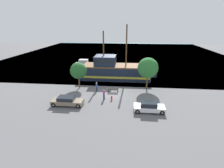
{
  "coord_description": "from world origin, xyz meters",
  "views": [
    {
      "loc": [
        3.07,
        -28.29,
        11.9
      ],
      "look_at": [
        0.09,
        2.0,
        1.2
      ],
      "focal_mm": 28.0,
      "sensor_mm": 36.0,
      "label": 1
    }
  ],
  "objects_px": {
    "fire_hydrant": "(112,98)",
    "bench_promenade_east": "(113,90)",
    "parked_car_curb_mid": "(149,107)",
    "pedestrian_walking_near": "(97,87)",
    "pedestrian_walking_far": "(104,95)",
    "moored_boat_dockside": "(85,64)",
    "parked_car_curb_front": "(67,101)",
    "pirate_ship": "(115,70)"
  },
  "relations": [
    {
      "from": "fire_hydrant",
      "to": "bench_promenade_east",
      "type": "bearing_deg",
      "value": 91.12
    },
    {
      "from": "fire_hydrant",
      "to": "pedestrian_walking_near",
      "type": "xyz_separation_m",
      "value": [
        -3.12,
        3.63,
        0.46
      ]
    },
    {
      "from": "bench_promenade_east",
      "to": "parked_car_curb_front",
      "type": "bearing_deg",
      "value": -137.25
    },
    {
      "from": "pirate_ship",
      "to": "moored_boat_dockside",
      "type": "bearing_deg",
      "value": 132.49
    },
    {
      "from": "parked_car_curb_mid",
      "to": "bench_promenade_east",
      "type": "height_order",
      "value": "parked_car_curb_mid"
    },
    {
      "from": "fire_hydrant",
      "to": "bench_promenade_east",
      "type": "height_order",
      "value": "bench_promenade_east"
    },
    {
      "from": "parked_car_curb_front",
      "to": "pedestrian_walking_near",
      "type": "bearing_deg",
      "value": 61.11
    },
    {
      "from": "bench_promenade_east",
      "to": "parked_car_curb_mid",
      "type": "bearing_deg",
      "value": -50.15
    },
    {
      "from": "pedestrian_walking_near",
      "to": "parked_car_curb_mid",
      "type": "bearing_deg",
      "value": -38.75
    },
    {
      "from": "pedestrian_walking_near",
      "to": "pedestrian_walking_far",
      "type": "relative_size",
      "value": 1.0
    },
    {
      "from": "pirate_ship",
      "to": "fire_hydrant",
      "type": "relative_size",
      "value": 21.44
    },
    {
      "from": "pedestrian_walking_near",
      "to": "pedestrian_walking_far",
      "type": "height_order",
      "value": "pedestrian_walking_near"
    },
    {
      "from": "parked_car_curb_front",
      "to": "fire_hydrant",
      "type": "distance_m",
      "value": 7.01
    },
    {
      "from": "pedestrian_walking_near",
      "to": "pedestrian_walking_far",
      "type": "distance_m",
      "value": 3.99
    },
    {
      "from": "parked_car_curb_mid",
      "to": "pedestrian_walking_near",
      "type": "xyz_separation_m",
      "value": [
        -8.75,
        7.02,
        0.14
      ]
    },
    {
      "from": "parked_car_curb_front",
      "to": "fire_hydrant",
      "type": "xyz_separation_m",
      "value": [
        6.53,
        2.54,
        -0.3
      ]
    },
    {
      "from": "parked_car_curb_front",
      "to": "pedestrian_walking_far",
      "type": "distance_m",
      "value": 5.88
    },
    {
      "from": "parked_car_curb_front",
      "to": "pedestrian_walking_far",
      "type": "bearing_deg",
      "value": 26.65
    },
    {
      "from": "bench_promenade_east",
      "to": "pedestrian_walking_near",
      "type": "xyz_separation_m",
      "value": [
        -3.05,
        0.2,
        0.43
      ]
    },
    {
      "from": "parked_car_curb_mid",
      "to": "bench_promenade_east",
      "type": "bearing_deg",
      "value": 129.85
    },
    {
      "from": "parked_car_curb_front",
      "to": "fire_hydrant",
      "type": "bearing_deg",
      "value": 21.26
    },
    {
      "from": "parked_car_curb_mid",
      "to": "bench_promenade_east",
      "type": "xyz_separation_m",
      "value": [
        -5.69,
        6.82,
        -0.29
      ]
    },
    {
      "from": "pirate_ship",
      "to": "moored_boat_dockside",
      "type": "distance_m",
      "value": 14.06
    },
    {
      "from": "fire_hydrant",
      "to": "parked_car_curb_front",
      "type": "bearing_deg",
      "value": -158.74
    },
    {
      "from": "moored_boat_dockside",
      "to": "fire_hydrant",
      "type": "distance_m",
      "value": 24.22
    },
    {
      "from": "parked_car_curb_mid",
      "to": "pedestrian_walking_far",
      "type": "relative_size",
      "value": 2.5
    },
    {
      "from": "pirate_ship",
      "to": "pedestrian_walking_far",
      "type": "xyz_separation_m",
      "value": [
        -0.83,
        -11.67,
        -1.03
      ]
    },
    {
      "from": "fire_hydrant",
      "to": "pedestrian_walking_near",
      "type": "bearing_deg",
      "value": 130.68
    },
    {
      "from": "parked_car_curb_front",
      "to": "parked_car_curb_mid",
      "type": "distance_m",
      "value": 12.18
    },
    {
      "from": "moored_boat_dockside",
      "to": "fire_hydrant",
      "type": "bearing_deg",
      "value": -65.83
    },
    {
      "from": "moored_boat_dockside",
      "to": "parked_car_curb_mid",
      "type": "bearing_deg",
      "value": -58.62
    },
    {
      "from": "parked_car_curb_mid",
      "to": "pedestrian_walking_near",
      "type": "bearing_deg",
      "value": 141.25
    },
    {
      "from": "pedestrian_walking_far",
      "to": "moored_boat_dockside",
      "type": "bearing_deg",
      "value": 111.44
    },
    {
      "from": "moored_boat_dockside",
      "to": "parked_car_curb_front",
      "type": "relative_size",
      "value": 1.26
    },
    {
      "from": "parked_car_curb_mid",
      "to": "parked_car_curb_front",
      "type": "bearing_deg",
      "value": 176.0
    },
    {
      "from": "pirate_ship",
      "to": "fire_hydrant",
      "type": "bearing_deg",
      "value": -87.82
    },
    {
      "from": "moored_boat_dockside",
      "to": "pedestrian_walking_near",
      "type": "bearing_deg",
      "value": -69.8
    },
    {
      "from": "bench_promenade_east",
      "to": "pedestrian_walking_near",
      "type": "distance_m",
      "value": 3.09
    },
    {
      "from": "moored_boat_dockside",
      "to": "fire_hydrant",
      "type": "xyz_separation_m",
      "value": [
        9.92,
        -22.1,
        -0.35
      ]
    },
    {
      "from": "parked_car_curb_mid",
      "to": "pedestrian_walking_far",
      "type": "xyz_separation_m",
      "value": [
        -6.9,
        3.48,
        0.13
      ]
    },
    {
      "from": "parked_car_curb_mid",
      "to": "pirate_ship",
      "type": "bearing_deg",
      "value": 111.85
    },
    {
      "from": "moored_boat_dockside",
      "to": "parked_car_curb_mid",
      "type": "xyz_separation_m",
      "value": [
        15.54,
        -25.48,
        -0.02
      ]
    }
  ]
}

